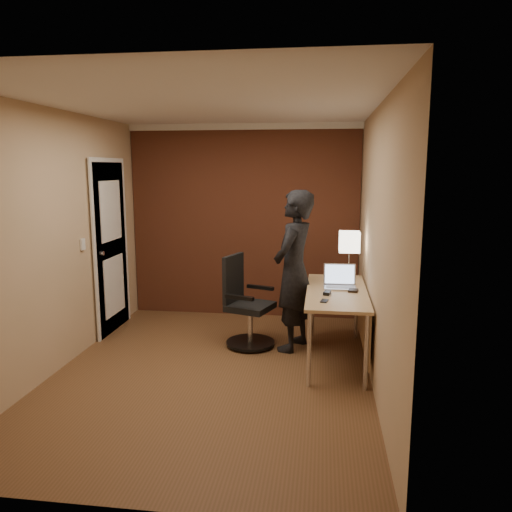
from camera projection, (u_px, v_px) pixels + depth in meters
The scene contains 9 objects.
room at pixel (217, 215), 6.13m from camera, with size 4.00×4.00×4.00m.
desk at pixel (344, 303), 5.03m from camera, with size 0.60×1.50×0.73m.
desk_lamp at pixel (349, 242), 5.41m from camera, with size 0.22×0.22×0.54m.
laptop at pixel (340, 281), 5.15m from camera, with size 0.34×0.27×0.23m.
mouse at pixel (327, 293), 4.84m from camera, with size 0.06×0.10×0.03m, color black.
phone at pixel (324, 301), 4.60m from camera, with size 0.06×0.12×0.01m, color black.
wallet at pixel (353, 291), 4.96m from camera, with size 0.09×0.11×0.02m, color black.
office_chair at pixel (245, 307), 5.48m from camera, with size 0.57×0.62×0.99m.
person at pixel (294, 271), 5.32m from camera, with size 0.63×0.41×1.72m, color black.
Camera 1 is at (1.02, -4.46, 1.95)m, focal length 35.00 mm.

